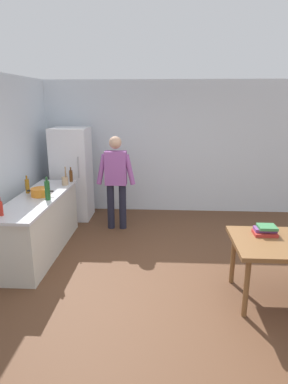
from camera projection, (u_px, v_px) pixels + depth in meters
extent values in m
plane|color=brown|center=(170.00, 282.00, 4.29)|extent=(14.00, 14.00, 0.00)
cube|color=silver|center=(169.00, 148.00, 6.81)|extent=(6.40, 0.12, 2.70)
cube|color=beige|center=(40.00, 226.00, 5.05)|extent=(0.60, 2.12, 0.86)
cube|color=silver|center=(37.00, 198.00, 4.93)|extent=(0.64, 2.20, 0.04)
cube|color=white|center=(72.00, 174.00, 6.45)|extent=(0.70, 0.64, 1.80)
cylinder|color=#B2B2B7|center=(78.00, 167.00, 6.06)|extent=(0.02, 0.02, 0.40)
cylinder|color=#1E1E2D|center=(111.00, 206.00, 6.01)|extent=(0.13, 0.13, 0.84)
cylinder|color=#1E1E2D|center=(123.00, 207.00, 6.00)|extent=(0.13, 0.13, 0.84)
cube|color=#99519E|center=(116.00, 168.00, 5.81)|extent=(0.38, 0.22, 0.60)
sphere|color=tan|center=(115.00, 143.00, 5.69)|extent=(0.22, 0.22, 0.22)
cylinder|color=#99519E|center=(102.00, 169.00, 5.79)|extent=(0.20, 0.09, 0.55)
cylinder|color=#99519E|center=(130.00, 170.00, 5.76)|extent=(0.20, 0.09, 0.55)
cylinder|color=brown|center=(246.00, 288.00, 3.52)|extent=(0.06, 0.06, 0.70)
cylinder|color=brown|center=(233.00, 258.00, 4.20)|extent=(0.06, 0.06, 0.70)
cylinder|color=orange|center=(40.00, 192.00, 4.95)|extent=(0.28, 0.28, 0.12)
cube|color=black|center=(29.00, 191.00, 4.95)|extent=(0.06, 0.03, 0.02)
cube|color=black|center=(51.00, 191.00, 4.93)|extent=(0.06, 0.03, 0.02)
cylinder|color=tan|center=(65.00, 181.00, 5.59)|extent=(0.11, 0.11, 0.14)
cylinder|color=olive|center=(66.00, 173.00, 5.56)|extent=(0.02, 0.05, 0.22)
cylinder|color=olive|center=(65.00, 173.00, 5.54)|extent=(0.02, 0.04, 0.22)
cylinder|color=#1E5123|center=(47.00, 191.00, 4.73)|extent=(0.08, 0.08, 0.28)
cylinder|color=#1E5123|center=(46.00, 179.00, 4.69)|extent=(0.03, 0.03, 0.06)
cylinder|color=#996619|center=(27.00, 186.00, 5.09)|extent=(0.06, 0.06, 0.22)
cylinder|color=#996619|center=(26.00, 177.00, 5.05)|extent=(0.03, 0.03, 0.06)
cylinder|color=#5B3314|center=(71.00, 176.00, 5.82)|extent=(0.06, 0.06, 0.20)
cylinder|color=#5B3314|center=(71.00, 169.00, 5.78)|extent=(0.02, 0.02, 0.06)
cylinder|color=#B22319|center=(1.00, 209.00, 4.09)|extent=(0.06, 0.06, 0.18)
cube|color=#B22D28|center=(265.00, 233.00, 3.90)|extent=(0.27, 0.19, 0.04)
cube|color=#753D7F|center=(265.00, 229.00, 3.92)|extent=(0.25, 0.14, 0.04)
cube|color=#387A47|center=(267.00, 227.00, 3.89)|extent=(0.21, 0.20, 0.03)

